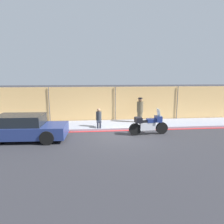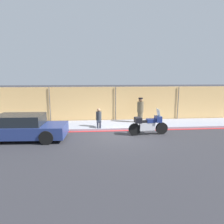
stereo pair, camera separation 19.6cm
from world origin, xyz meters
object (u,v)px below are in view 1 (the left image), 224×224
at_px(motorcycle, 148,124).
at_px(officer_standing, 140,110).
at_px(parked_car_left_down_street, 24,128).
at_px(person_seated_on_curb, 99,117).

height_order(motorcycle, officer_standing, officer_standing).
xyz_separation_m(motorcycle, parked_car_left_down_street, (-6.79, -0.32, 0.05)).
bearing_deg(person_seated_on_curb, officer_standing, 19.28).
bearing_deg(person_seated_on_curb, motorcycle, -28.45).
relative_size(person_seated_on_curb, parked_car_left_down_street, 0.27).
relative_size(officer_standing, parked_car_left_down_street, 0.40).
bearing_deg(motorcycle, officer_standing, 83.67).
relative_size(officer_standing, person_seated_on_curb, 1.45).
relative_size(motorcycle, parked_car_left_down_street, 0.53).
distance_m(motorcycle, person_seated_on_curb, 3.18).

